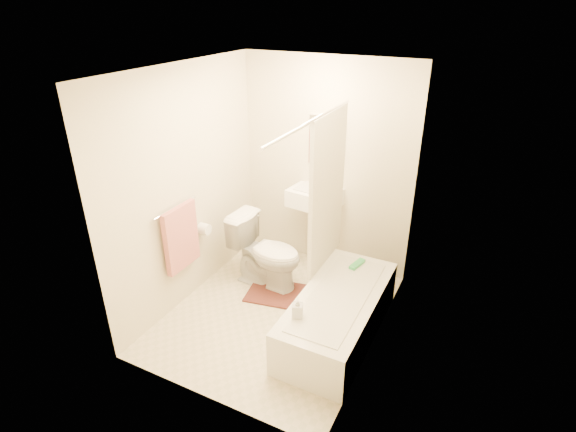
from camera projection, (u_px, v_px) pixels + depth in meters
The scene contains 17 objects.
floor at pixel (277, 313), 4.59m from camera, with size 2.40×2.40×0.00m, color beige.
ceiling at pixel (274, 69), 3.54m from camera, with size 2.40×2.40×0.00m, color white.
wall_back at pixel (326, 167), 5.03m from camera, with size 2.00×0.02×2.40m, color beige.
wall_left at pixel (187, 188), 4.47m from camera, with size 0.02×2.40×2.40m, color beige.
wall_right at pixel (384, 230), 3.66m from camera, with size 0.02×2.40×2.40m, color beige.
mirror at pixel (326, 141), 4.88m from camera, with size 0.40×0.03×0.55m, color white.
curtain_rod at pixel (312, 121), 3.67m from camera, with size 0.03×0.03×1.70m, color silver.
shower_curtain at pixel (327, 192), 4.34m from camera, with size 0.04×0.80×1.55m, color silver.
towel_bar at pixel (175, 207), 4.30m from camera, with size 0.02×0.02×0.60m, color silver.
towel at pixel (181, 237), 4.43m from camera, with size 0.06×0.45×0.66m, color #CC7266.
toilet_paper at pixel (204, 229), 4.76m from camera, with size 0.12×0.12×0.11m, color white.
toilet at pixel (267, 253), 4.90m from camera, with size 0.46×0.81×0.80m, color silver.
sink at pixel (315, 224), 5.23m from camera, with size 0.54×0.43×1.06m, color white, non-canonical shape.
bathtub at pixel (338, 315), 4.23m from camera, with size 0.68×1.56×0.44m, color white, non-canonical shape.
bath_mat at pixel (277, 293), 4.89m from camera, with size 0.63×0.47×0.02m, color #51291E.
soap_bottle at pixel (298, 308), 3.81m from camera, with size 0.09×0.09×0.19m, color white.
scrub_brush at pixel (357, 264), 4.57m from camera, with size 0.07×0.22×0.04m, color #3AB75D.
Camera 1 is at (1.76, -3.24, 2.92)m, focal length 28.00 mm.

